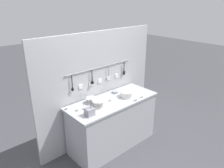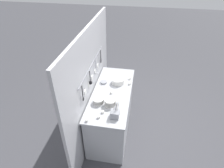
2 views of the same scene
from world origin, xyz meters
The scene contains 14 objects.
ground_plane centered at (0.00, 0.00, 0.00)m, with size 20.00×20.00×0.00m, color #424247.
counter centered at (0.00, 0.00, 0.43)m, with size 1.55×0.63×0.86m.
back_wall centered at (0.00, 0.35, 0.96)m, with size 2.35×0.11×1.92m.
bowl_stack_nested_right centered at (-0.31, 0.15, 0.90)m, with size 0.17×0.17×0.08m.
bowl_stack_wide_centre centered at (-0.33, -0.03, 0.91)m, with size 0.17×0.17×0.11m.
plate_stack centered at (0.27, -0.06, 0.90)m, with size 0.22×0.22×0.09m.
steel_mixing_bowl centered at (0.23, 0.19, 0.87)m, with size 0.12×0.12×0.03m.
cutlery_caddy centered at (-0.56, -0.14, 0.91)m, with size 0.12×0.12×0.27m.
cup_edge_near centered at (0.42, -0.26, 0.88)m, with size 0.04×0.04×0.04m.
cup_mid_row centered at (-0.52, 0.04, 0.88)m, with size 0.04×0.04×0.04m.
cup_centre centered at (-0.71, 0.22, 0.88)m, with size 0.04×0.04×0.04m.
cup_by_caddy centered at (-0.62, 0.07, 0.88)m, with size 0.04×0.04×0.04m.
cup_back_left centered at (-0.05, 0.00, 0.88)m, with size 0.04×0.04×0.04m.
cup_back_right centered at (0.26, -0.27, 0.88)m, with size 0.04×0.04×0.04m.
Camera 2 is at (-2.43, -0.43, 2.74)m, focal length 30.00 mm.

